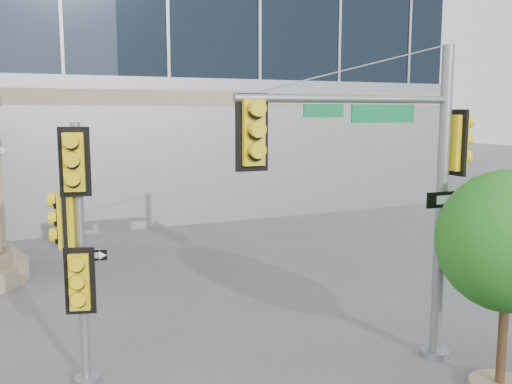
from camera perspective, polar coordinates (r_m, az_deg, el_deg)
name	(u,v)px	position (r m, az deg, el deg)	size (l,w,h in m)	color
ground	(296,378)	(10.62, 4.07, -18.08)	(120.00, 120.00, 0.00)	#545456
main_signal_pole	(396,171)	(10.40, 13.78, 2.07)	(4.55, 0.62, 5.86)	slate
secondary_signal_pole	(76,235)	(9.92, -17.56, -4.14)	(0.78, 0.72, 4.50)	slate
street_tree	(509,247)	(10.33, 24.00, -5.00)	(2.41, 2.35, 3.75)	#9A8668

